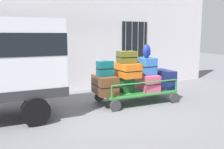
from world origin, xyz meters
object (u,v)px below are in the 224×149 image
(luggage_cart, at_px, (137,92))
(suitcase_left_middle, at_px, (105,68))
(suitcase_midleft_top, at_px, (127,57))
(suitcase_midleft_bottom, at_px, (126,84))
(suitcase_midleft_middle, at_px, (127,70))
(backpack, at_px, (147,51))
(suitcase_left_bottom, at_px, (105,85))
(suitcase_midright_bottom, at_px, (164,79))
(suitcase_center_bottom, at_px, (147,82))
(suitcase_center_middle, at_px, (146,66))

(luggage_cart, bearing_deg, suitcase_left_middle, 179.03)
(suitcase_left_middle, relative_size, suitcase_midleft_top, 0.87)
(suitcase_midleft_bottom, height_order, suitcase_midleft_middle, suitcase_midleft_middle)
(backpack, bearing_deg, suitcase_left_bottom, 177.09)
(suitcase_midright_bottom, bearing_deg, suitcase_center_bottom, -177.61)
(luggage_cart, xyz_separation_m, suitcase_left_middle, (-1.12, 0.02, 0.86))
(luggage_cart, distance_m, suitcase_left_middle, 1.41)
(luggage_cart, bearing_deg, suitcase_midleft_middle, -177.79)
(suitcase_left_middle, height_order, suitcase_center_bottom, suitcase_left_middle)
(suitcase_midleft_top, xyz_separation_m, suitcase_midright_bottom, (1.50, -0.00, -0.81))
(suitcase_center_bottom, relative_size, suitcase_center_middle, 1.68)
(suitcase_left_bottom, height_order, backpack, backpack)
(suitcase_left_middle, bearing_deg, suitcase_midleft_bottom, -0.60)
(suitcase_center_bottom, xyz_separation_m, suitcase_center_middle, (-0.00, 0.03, 0.53))
(suitcase_midright_bottom, bearing_deg, suitcase_midleft_top, 179.95)
(suitcase_midleft_bottom, xyz_separation_m, backpack, (0.71, -0.05, 1.04))
(suitcase_midleft_bottom, height_order, suitcase_center_bottom, suitcase_center_bottom)
(suitcase_midleft_top, distance_m, suitcase_center_middle, 0.82)
(backpack, bearing_deg, suitcase_midleft_top, 175.04)
(suitcase_left_bottom, bearing_deg, suitcase_midleft_middle, -3.92)
(suitcase_midleft_middle, distance_m, suitcase_center_middle, 0.75)
(suitcase_midleft_middle, xyz_separation_m, backpack, (0.71, -0.02, 0.57))
(suitcase_center_middle, bearing_deg, backpack, -124.11)
(luggage_cart, relative_size, suitcase_left_bottom, 2.53)
(suitcase_midleft_bottom, bearing_deg, backpack, -3.90)
(suitcase_left_bottom, xyz_separation_m, suitcase_left_middle, (0.00, -0.02, 0.52))
(suitcase_midleft_top, relative_size, suitcase_center_middle, 0.97)
(suitcase_left_middle, relative_size, suitcase_midleft_bottom, 1.03)
(suitcase_left_middle, bearing_deg, suitcase_midleft_middle, -2.56)
(suitcase_midleft_top, height_order, suitcase_midright_bottom, suitcase_midleft_top)
(suitcase_midleft_bottom, distance_m, suitcase_center_middle, 0.93)
(suitcase_midleft_middle, xyz_separation_m, suitcase_center_bottom, (0.75, 0.01, -0.45))
(suitcase_left_bottom, distance_m, backpack, 1.77)
(suitcase_midleft_top, bearing_deg, backpack, -4.96)
(suitcase_midleft_top, bearing_deg, suitcase_midleft_bottom, -90.00)
(suitcase_left_middle, height_order, suitcase_midleft_top, suitcase_midleft_top)
(suitcase_midleft_middle, xyz_separation_m, suitcase_midright_bottom, (1.50, 0.04, -0.40))
(luggage_cart, xyz_separation_m, suitcase_midleft_bottom, (-0.37, 0.01, 0.30))
(suitcase_left_bottom, xyz_separation_m, suitcase_midleft_middle, (0.75, -0.05, 0.43))
(suitcase_midright_bottom, bearing_deg, luggage_cart, -178.83)
(suitcase_midleft_top, relative_size, suitcase_center_bottom, 0.58)
(suitcase_center_middle, bearing_deg, luggage_cart, -177.15)
(suitcase_center_bottom, xyz_separation_m, backpack, (-0.04, -0.03, 1.03))
(suitcase_center_middle, xyz_separation_m, backpack, (-0.04, -0.06, 0.49))
(suitcase_left_middle, bearing_deg, suitcase_center_middle, -0.01)
(suitcase_left_bottom, relative_size, suitcase_center_bottom, 0.97)
(suitcase_left_bottom, height_order, suitcase_midleft_middle, suitcase_midleft_middle)
(luggage_cart, height_order, backpack, backpack)
(suitcase_center_bottom, bearing_deg, suitcase_left_bottom, 178.27)
(suitcase_midleft_middle, bearing_deg, suitcase_center_middle, 2.53)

